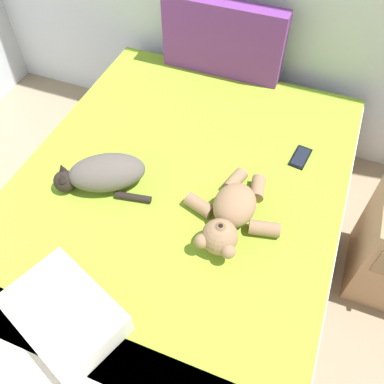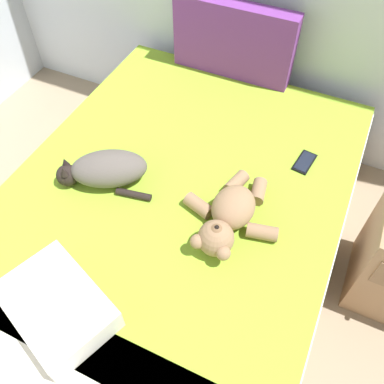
{
  "view_description": "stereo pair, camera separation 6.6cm",
  "coord_description": "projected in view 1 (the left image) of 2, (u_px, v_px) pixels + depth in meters",
  "views": [
    {
      "loc": [
        2.22,
        2.14,
        1.93
      ],
      "look_at": [
        1.83,
        3.15,
        0.56
      ],
      "focal_mm": 37.66,
      "sensor_mm": 36.0,
      "label": 1
    },
    {
      "loc": [
        2.28,
        2.16,
        1.93
      ],
      "look_at": [
        1.83,
        3.15,
        0.56
      ],
      "focal_mm": 37.66,
      "sensor_mm": 36.0,
      "label": 2
    }
  ],
  "objects": [
    {
      "name": "cat",
      "position": [
        103.0,
        174.0,
        1.78
      ],
      "size": [
        0.44,
        0.34,
        0.15
      ],
      "color": "#59514C",
      "rests_on": "bed"
    },
    {
      "name": "patterned_cushion",
      "position": [
        223.0,
        39.0,
        2.22
      ],
      "size": [
        0.68,
        0.1,
        0.41
      ],
      "color": "#72338C",
      "rests_on": "bed"
    },
    {
      "name": "throw_pillow",
      "position": [
        65.0,
        314.0,
        1.4
      ],
      "size": [
        0.47,
        0.41,
        0.11
      ],
      "primitive_type": "cube",
      "rotation": [
        0.0,
        0.0,
        -0.37
      ],
      "color": "white",
      "rests_on": "bed"
    },
    {
      "name": "bed",
      "position": [
        176.0,
        222.0,
        2.02
      ],
      "size": [
        1.52,
        2.0,
        0.51
      ],
      "color": "#9E7A56",
      "rests_on": "ground_plane"
    },
    {
      "name": "teddy_bear",
      "position": [
        230.0,
        215.0,
        1.65
      ],
      "size": [
        0.43,
        0.48,
        0.16
      ],
      "color": "#937051",
      "rests_on": "bed"
    },
    {
      "name": "cell_phone",
      "position": [
        300.0,
        157.0,
        1.94
      ],
      "size": [
        0.09,
        0.16,
        0.01
      ],
      "color": "black",
      "rests_on": "bed"
    }
  ]
}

